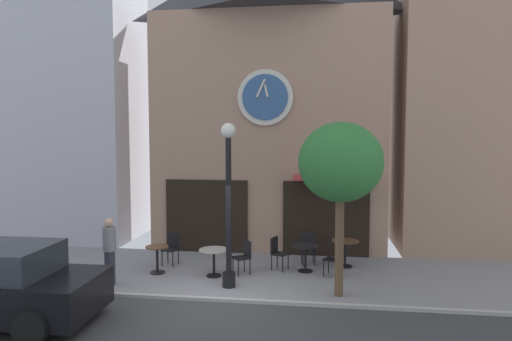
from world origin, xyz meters
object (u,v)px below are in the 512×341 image
(cafe_chair_near_tree, at_px, (244,254))
(cafe_chair_mid_row, at_px, (172,246))
(cafe_chair_corner, at_px, (308,246))
(pedestrian_grey, at_px, (110,250))
(street_tree, at_px, (341,163))
(cafe_chair_by_entrance, at_px, (335,257))
(cafe_table_center_right, at_px, (345,248))
(cafe_table_center_left, at_px, (214,256))
(cafe_table_near_door, at_px, (157,255))
(cafe_chair_under_awning, at_px, (277,251))
(street_lamp, at_px, (229,205))
(cafe_table_center, at_px, (305,253))

(cafe_chair_near_tree, distance_m, cafe_chair_mid_row, 2.31)
(cafe_chair_corner, relative_size, pedestrian_grey, 0.54)
(street_tree, distance_m, cafe_chair_by_entrance, 2.92)
(cafe_table_center_right, bearing_deg, cafe_table_center_left, -158.76)
(cafe_table_near_door, xyz_separation_m, pedestrian_grey, (-0.84, -1.07, 0.38))
(cafe_chair_under_awning, bearing_deg, cafe_table_near_door, -166.46)
(street_lamp, xyz_separation_m, cafe_chair_corner, (1.87, 2.31, -1.51))
(cafe_chair_near_tree, distance_m, cafe_chair_by_entrance, 2.41)
(cafe_table_center, height_order, cafe_chair_mid_row, cafe_chair_mid_row)
(street_tree, xyz_separation_m, pedestrian_grey, (-5.61, 0.06, -2.21))
(cafe_table_center, xyz_separation_m, cafe_chair_mid_row, (-3.84, 0.19, 0.01))
(street_tree, xyz_separation_m, cafe_chair_under_awning, (-1.60, 1.89, -2.54))
(street_lamp, relative_size, pedestrian_grey, 2.40)
(cafe_table_near_door, height_order, cafe_chair_corner, cafe_chair_corner)
(cafe_chair_mid_row, bearing_deg, cafe_chair_near_tree, -15.91)
(cafe_chair_near_tree, xyz_separation_m, cafe_chair_by_entrance, (2.41, 0.07, 0.00))
(cafe_table_near_door, xyz_separation_m, cafe_chair_mid_row, (0.12, 0.87, 0.05))
(cafe_table_center, relative_size, cafe_chair_by_entrance, 0.81)
(cafe_chair_corner, relative_size, cafe_chair_by_entrance, 1.00)
(cafe_table_near_door, relative_size, pedestrian_grey, 0.44)
(street_tree, relative_size, cafe_chair_under_awning, 4.46)
(street_tree, height_order, cafe_chair_corner, street_tree)
(cafe_chair_near_tree, bearing_deg, street_lamp, -100.58)
(cafe_chair_by_entrance, bearing_deg, street_tree, -88.67)
(cafe_table_center_left, bearing_deg, cafe_chair_corner, 32.34)
(cafe_chair_by_entrance, bearing_deg, pedestrian_grey, -166.16)
(cafe_table_center_right, bearing_deg, street_tree, -96.62)
(cafe_table_near_door, distance_m, cafe_chair_under_awning, 3.27)
(cafe_table_center_left, distance_m, cafe_table_center_right, 3.73)
(cafe_table_center_left, height_order, pedestrian_grey, pedestrian_grey)
(cafe_chair_under_awning, relative_size, pedestrian_grey, 0.54)
(street_lamp, xyz_separation_m, cafe_table_center, (1.82, 1.53, -1.52))
(cafe_table_center_left, height_order, cafe_chair_mid_row, cafe_chair_mid_row)
(cafe_table_center_right, distance_m, cafe_chair_mid_row, 4.95)
(cafe_chair_near_tree, bearing_deg, cafe_table_center_left, -157.63)
(cafe_chair_corner, bearing_deg, street_lamp, -128.97)
(cafe_table_center_left, xyz_separation_m, cafe_chair_corner, (2.43, 1.54, -0.01))
(cafe_chair_mid_row, distance_m, pedestrian_grey, 2.19)
(cafe_table_center_left, relative_size, cafe_chair_mid_row, 0.87)
(cafe_chair_under_awning, relative_size, cafe_chair_mid_row, 1.00)
(cafe_table_center_left, bearing_deg, cafe_table_center_right, 21.24)
(cafe_table_center_right, distance_m, pedestrian_grey, 6.35)
(cafe_chair_near_tree, relative_size, pedestrian_grey, 0.54)
(cafe_table_center_left, relative_size, cafe_chair_under_awning, 0.87)
(cafe_chair_under_awning, xyz_separation_m, pedestrian_grey, (-4.01, -1.84, 0.33))
(cafe_chair_corner, xyz_separation_m, pedestrian_grey, (-4.84, -2.53, 0.33))
(street_lamp, bearing_deg, cafe_table_near_door, 158.12)
(cafe_chair_corner, distance_m, pedestrian_grey, 5.47)
(street_lamp, bearing_deg, cafe_chair_by_entrance, 23.93)
(cafe_table_near_door, bearing_deg, cafe_chair_mid_row, 82.33)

